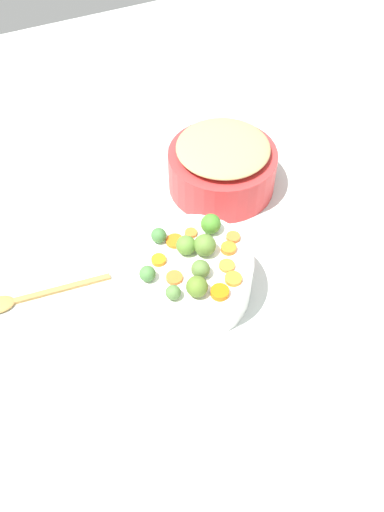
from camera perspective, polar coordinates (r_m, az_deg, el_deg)
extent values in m
cube|color=silver|center=(1.15, 1.01, -4.56)|extent=(2.40, 2.40, 0.02)
cylinder|color=white|center=(1.11, 0.00, -2.06)|extent=(0.24, 0.24, 0.11)
cylinder|color=red|center=(1.33, 3.07, 8.76)|extent=(0.25, 0.25, 0.10)
ellipsoid|color=tan|center=(1.29, 3.19, 10.97)|extent=(0.21, 0.21, 0.03)
cylinder|color=orange|center=(1.11, -0.11, 2.36)|extent=(0.03, 0.03, 0.01)
cylinder|color=orange|center=(1.06, -3.41, -0.41)|extent=(0.03, 0.03, 0.01)
cylinder|color=orange|center=(1.10, 4.21, 1.91)|extent=(0.04, 0.04, 0.01)
cylinder|color=orange|center=(1.06, 3.57, -1.00)|extent=(0.04, 0.04, 0.01)
cylinder|color=orange|center=(1.04, 4.23, -2.34)|extent=(0.05, 0.05, 0.01)
cylinder|color=orange|center=(1.08, 3.75, 0.78)|extent=(0.04, 0.04, 0.01)
cylinder|color=orange|center=(1.02, 2.90, -3.70)|extent=(0.04, 0.04, 0.01)
cylinder|color=orange|center=(1.04, -1.81, -2.22)|extent=(0.04, 0.04, 0.01)
cylinder|color=orange|center=(1.09, -1.76, 1.54)|extent=(0.04, 0.04, 0.01)
sphere|color=#597A28|center=(1.00, 0.51, -3.14)|extent=(0.04, 0.04, 0.04)
sphere|color=#43783B|center=(1.09, -3.42, 2.12)|extent=(0.03, 0.03, 0.03)
sphere|color=#587A38|center=(1.03, 0.88, -1.34)|extent=(0.04, 0.04, 0.04)
sphere|color=#497E3D|center=(1.03, -4.56, -1.80)|extent=(0.03, 0.03, 0.03)
sphere|color=#588832|center=(1.07, -0.62, 1.11)|extent=(0.04, 0.04, 0.04)
sphere|color=#458729|center=(1.10, 1.93, 3.30)|extent=(0.04, 0.04, 0.04)
sphere|color=#597F32|center=(1.06, 1.31, 1.11)|extent=(0.04, 0.04, 0.04)
sphere|color=#537C3C|center=(1.01, -1.93, -3.74)|extent=(0.03, 0.03, 0.03)
cube|color=#AE8344|center=(1.18, -13.28, -3.32)|extent=(0.03, 0.21, 0.01)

